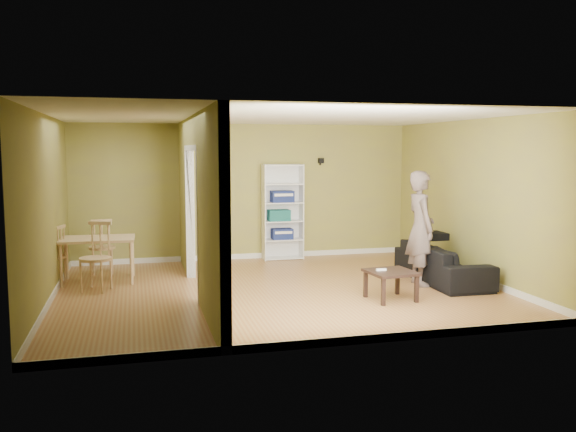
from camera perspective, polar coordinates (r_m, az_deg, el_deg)
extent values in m
plane|color=#A77D49|center=(9.29, -0.90, -6.92)|extent=(6.50, 6.50, 0.00)
plane|color=white|center=(9.06, -0.93, 9.30)|extent=(6.50, 6.50, 0.00)
plane|color=olive|center=(11.77, -4.00, 2.24)|extent=(6.50, 0.00, 6.50)
plane|color=olive|center=(6.46, 4.71, -1.03)|extent=(6.50, 0.00, 6.50)
plane|color=olive|center=(8.92, -21.68, 0.55)|extent=(0.00, 5.50, 5.50)
plane|color=olive|center=(10.33, 16.93, 1.44)|extent=(0.00, 5.50, 5.50)
cube|color=black|center=(12.04, 3.10, 5.20)|extent=(0.10, 0.10, 0.10)
imported|color=black|center=(10.12, 14.27, -3.77)|extent=(2.08, 0.93, 0.78)
imported|color=slate|center=(9.69, 12.32, -0.21)|extent=(0.81, 0.65, 2.10)
cube|color=white|center=(11.67, -2.30, 0.34)|extent=(0.02, 0.34, 1.84)
cube|color=white|center=(11.85, 1.26, 0.43)|extent=(0.02, 0.34, 1.84)
cube|color=white|center=(11.91, -0.69, 0.46)|extent=(0.77, 0.02, 1.84)
cube|color=white|center=(11.88, -0.50, -3.93)|extent=(0.73, 0.34, 0.02)
cube|color=white|center=(11.82, -0.50, -2.21)|extent=(0.73, 0.34, 0.02)
cube|color=white|center=(11.78, -0.50, -0.48)|extent=(0.73, 0.34, 0.02)
cube|color=white|center=(11.74, -0.51, 1.26)|extent=(0.73, 0.34, 0.02)
cube|color=white|center=(11.71, -0.51, 3.01)|extent=(0.73, 0.34, 0.02)
cube|color=white|center=(11.70, -0.51, 4.76)|extent=(0.73, 0.34, 0.02)
cube|color=navy|center=(11.80, -0.56, -1.68)|extent=(0.40, 0.26, 0.20)
cube|color=#18705F|center=(11.75, -0.87, 0.07)|extent=(0.42, 0.27, 0.21)
cube|color=navy|center=(11.73, -0.56, 1.84)|extent=(0.43, 0.28, 0.22)
cube|color=#36211B|center=(8.73, 9.61, -5.21)|extent=(0.62, 0.62, 0.04)
cube|color=#36211B|center=(8.44, 8.67, -7.03)|extent=(0.05, 0.05, 0.38)
cube|color=#36211B|center=(8.65, 11.87, -6.77)|extent=(0.05, 0.05, 0.38)
cube|color=#36211B|center=(8.91, 7.36, -6.31)|extent=(0.05, 0.05, 0.38)
cube|color=#36211B|center=(9.11, 10.42, -6.08)|extent=(0.05, 0.05, 0.38)
cube|color=white|center=(8.72, 8.71, -4.98)|extent=(0.14, 0.04, 0.03)
cube|color=beige|center=(10.20, -17.39, -2.06)|extent=(1.14, 0.76, 0.04)
cylinder|color=beige|center=(9.97, -20.45, -4.43)|extent=(0.05, 0.05, 0.67)
cylinder|color=beige|center=(9.91, -14.40, -4.30)|extent=(0.05, 0.05, 0.67)
cylinder|color=beige|center=(10.62, -20.06, -3.78)|extent=(0.05, 0.05, 0.67)
cylinder|color=beige|center=(10.56, -14.39, -3.65)|extent=(0.05, 0.05, 0.67)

